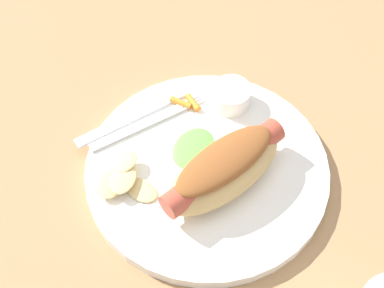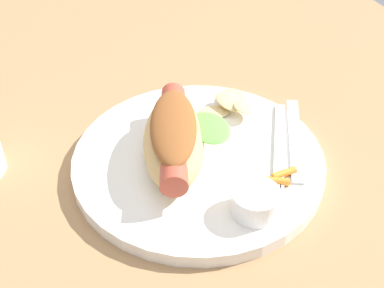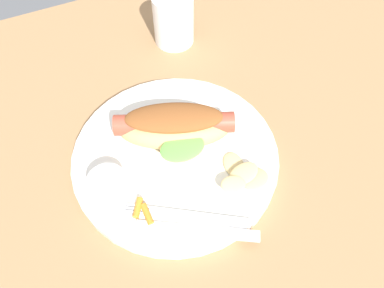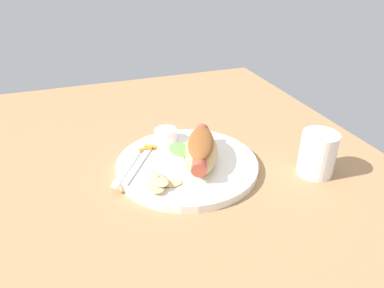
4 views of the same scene
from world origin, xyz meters
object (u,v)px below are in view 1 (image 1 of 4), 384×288
(hot_dog, at_px, (223,168))
(fork, at_px, (147,123))
(plate, at_px, (207,170))
(carrot_garnish, at_px, (187,103))
(knife, at_px, (131,118))
(sauce_ramekin, at_px, (231,96))
(chips_pile, at_px, (125,180))

(hot_dog, height_order, fork, hot_dog)
(plate, relative_size, carrot_garnish, 7.07)
(fork, xyz_separation_m, knife, (0.00, -0.02, -0.00))
(sauce_ramekin, distance_m, knife, 0.13)
(chips_pile, bearing_deg, hot_dog, 118.64)
(plate, xyz_separation_m, knife, (-0.02, -0.12, 0.01))
(hot_dog, xyz_separation_m, fork, (-0.03, -0.12, -0.03))
(plate, bearing_deg, chips_pile, -48.90)
(plate, relative_size, fork, 2.05)
(sauce_ramekin, xyz_separation_m, fork, (0.08, -0.08, -0.01))
(sauce_ramekin, xyz_separation_m, knife, (0.08, -0.10, -0.01))
(knife, bearing_deg, hot_dog, -72.41)
(plate, height_order, hot_dog, hot_dog)
(knife, bearing_deg, sauce_ramekin, -21.29)
(plate, distance_m, fork, 0.10)
(sauce_ramekin, height_order, fork, sauce_ramekin)
(fork, bearing_deg, knife, 125.07)
(chips_pile, bearing_deg, fork, -166.70)
(sauce_ramekin, relative_size, knife, 0.33)
(plate, height_order, fork, fork)
(hot_dog, bearing_deg, plate, 89.56)
(plate, distance_m, knife, 0.12)
(hot_dog, distance_m, carrot_garnish, 0.12)
(sauce_ramekin, bearing_deg, carrot_garnish, -60.02)
(hot_dog, height_order, sauce_ramekin, hot_dog)
(plate, xyz_separation_m, fork, (-0.02, -0.09, 0.01))
(sauce_ramekin, bearing_deg, hot_dog, 19.93)
(plate, relative_size, hot_dog, 1.69)
(chips_pile, relative_size, carrot_garnish, 1.84)
(fork, xyz_separation_m, carrot_garnish, (-0.05, 0.03, 0.00))
(knife, bearing_deg, fork, -57.30)
(carrot_garnish, bearing_deg, sauce_ramekin, 119.98)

